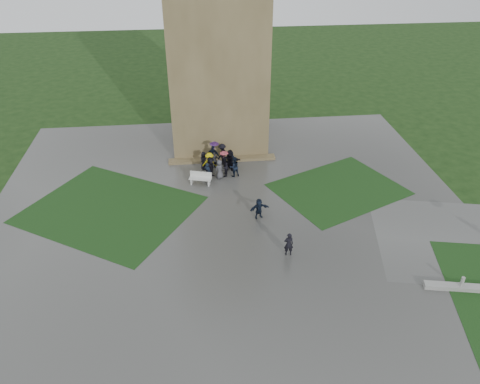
{
  "coord_description": "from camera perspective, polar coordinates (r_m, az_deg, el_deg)",
  "views": [
    {
      "loc": [
        -2.18,
        -24.46,
        18.63
      ],
      "look_at": [
        0.77,
        3.49,
        1.2
      ],
      "focal_mm": 35.0,
      "sensor_mm": 36.0,
      "label": 1
    }
  ],
  "objects": [
    {
      "name": "plaza",
      "position": [
        32.43,
        -1.08,
        -3.24
      ],
      "size": [
        34.0,
        34.0,
        0.02
      ],
      "primitive_type": "cube",
      "color": "#3A3A37",
      "rests_on": "ground"
    },
    {
      "name": "bench",
      "position": [
        36.21,
        -4.84,
        1.69
      ],
      "size": [
        1.79,
        0.97,
        0.99
      ],
      "rotation": [
        0.0,
        0.0,
        -0.27
      ],
      "color": "silver",
      "rests_on": "plaza"
    },
    {
      "name": "visitor_cluster",
      "position": [
        37.66,
        -2.64,
        3.76
      ],
      "size": [
        3.35,
        3.73,
        2.39
      ],
      "color": "black",
      "rests_on": "plaza"
    },
    {
      "name": "lawn_inset_right",
      "position": [
        36.44,
        11.92,
        0.35
      ],
      "size": [
        11.12,
        10.15,
        0.01
      ],
      "primitive_type": "cube",
      "rotation": [
        0.0,
        0.0,
        0.44
      ],
      "color": "black",
      "rests_on": "plaza"
    },
    {
      "name": "tower_plinth",
      "position": [
        39.7,
        -2.19,
        4.01
      ],
      "size": [
        9.0,
        0.8,
        0.22
      ],
      "primitive_type": "cube",
      "color": "brown",
      "rests_on": "plaza"
    },
    {
      "name": "tower",
      "position": [
        40.67,
        -2.93,
        18.08
      ],
      "size": [
        8.0,
        8.0,
        18.0
      ],
      "primitive_type": "cube",
      "color": "brown",
      "rests_on": "ground"
    },
    {
      "name": "pedestrian_near",
      "position": [
        28.96,
        5.95,
        -6.34
      ],
      "size": [
        0.59,
        0.39,
        1.61
      ],
      "primitive_type": "imported",
      "rotation": [
        0.0,
        0.0,
        3.15
      ],
      "color": "black",
      "rests_on": "plaza"
    },
    {
      "name": "ground",
      "position": [
        30.82,
        -0.75,
        -5.38
      ],
      "size": [
        120.0,
        120.0,
        0.0
      ],
      "primitive_type": "plane",
      "color": "black"
    },
    {
      "name": "pedestrian_mid",
      "position": [
        32.13,
        2.32,
        -2.0
      ],
      "size": [
        1.46,
        0.84,
        1.49
      ],
      "primitive_type": "imported",
      "rotation": [
        0.0,
        0.0,
        0.26
      ],
      "color": "black",
      "rests_on": "plaza"
    },
    {
      "name": "lawn_inset_left",
      "position": [
        34.58,
        -15.57,
        -2.06
      ],
      "size": [
        14.1,
        13.46,
        0.01
      ],
      "primitive_type": "cube",
      "rotation": [
        0.0,
        0.0,
        -0.56
      ],
      "color": "black",
      "rests_on": "plaza"
    }
  ]
}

